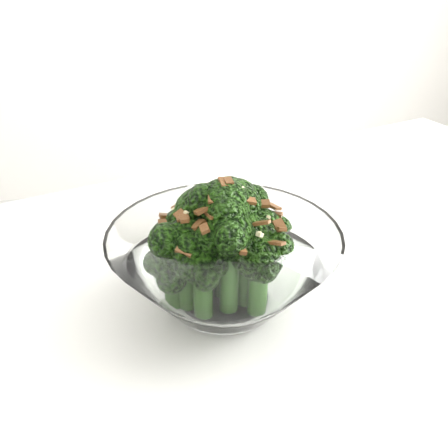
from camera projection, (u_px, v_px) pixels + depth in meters
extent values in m
cube|color=white|center=(316.00, 303.00, 0.59)|extent=(1.38, 1.12, 0.04)
cylinder|color=white|center=(393.00, 281.00, 1.25)|extent=(0.04, 0.04, 0.71)
cylinder|color=white|center=(224.00, 300.00, 0.55)|extent=(0.10, 0.10, 0.01)
cylinder|color=#255015|center=(224.00, 258.00, 0.53)|extent=(0.02, 0.02, 0.09)
sphere|color=#1E450D|center=(224.00, 207.00, 0.49)|extent=(0.06, 0.06, 0.06)
cylinder|color=#255015|center=(235.00, 249.00, 0.55)|extent=(0.02, 0.02, 0.09)
sphere|color=#1E450D|center=(236.00, 203.00, 0.52)|extent=(0.05, 0.05, 0.05)
cylinder|color=#255015|center=(202.00, 259.00, 0.53)|extent=(0.02, 0.02, 0.08)
sphere|color=#1E450D|center=(201.00, 214.00, 0.51)|extent=(0.06, 0.06, 0.06)
cylinder|color=#255015|center=(229.00, 279.00, 0.51)|extent=(0.02, 0.02, 0.08)
sphere|color=#1E450D|center=(229.00, 235.00, 0.48)|extent=(0.05, 0.05, 0.05)
cylinder|color=#255015|center=(259.00, 266.00, 0.54)|extent=(0.02, 0.02, 0.06)
sphere|color=#1E450D|center=(261.00, 231.00, 0.52)|extent=(0.05, 0.05, 0.05)
cylinder|color=#255015|center=(186.00, 266.00, 0.54)|extent=(0.02, 0.02, 0.06)
sphere|color=#1E450D|center=(185.00, 232.00, 0.52)|extent=(0.05, 0.05, 0.05)
cylinder|color=#255015|center=(258.00, 291.00, 0.51)|extent=(0.02, 0.02, 0.06)
sphere|color=#1E450D|center=(259.00, 258.00, 0.49)|extent=(0.05, 0.05, 0.05)
cylinder|color=#255015|center=(203.00, 295.00, 0.50)|extent=(0.02, 0.02, 0.06)
sphere|color=#1E450D|center=(202.00, 263.00, 0.48)|extent=(0.05, 0.05, 0.05)
cylinder|color=#255015|center=(261.00, 255.00, 0.57)|extent=(0.02, 0.02, 0.05)
sphere|color=#1E450D|center=(262.00, 230.00, 0.56)|extent=(0.04, 0.04, 0.04)
cylinder|color=#255015|center=(174.00, 289.00, 0.52)|extent=(0.02, 0.02, 0.04)
sphere|color=#1E450D|center=(172.00, 262.00, 0.50)|extent=(0.05, 0.05, 0.05)
cylinder|color=#255015|center=(221.00, 250.00, 0.58)|extent=(0.02, 0.02, 0.05)
sphere|color=#1E450D|center=(221.00, 224.00, 0.56)|extent=(0.04, 0.04, 0.04)
cylinder|color=#255015|center=(187.00, 281.00, 0.51)|extent=(0.02, 0.02, 0.07)
sphere|color=#1E450D|center=(185.00, 243.00, 0.49)|extent=(0.05, 0.05, 0.05)
cylinder|color=#255015|center=(245.00, 276.00, 0.52)|extent=(0.02, 0.02, 0.07)
sphere|color=#1E450D|center=(246.00, 238.00, 0.50)|extent=(0.05, 0.05, 0.05)
cube|color=brown|center=(241.00, 248.00, 0.46)|extent=(0.01, 0.02, 0.01)
cube|color=brown|center=(190.00, 202.00, 0.49)|extent=(0.02, 0.01, 0.01)
cube|color=brown|center=(234.00, 231.00, 0.46)|extent=(0.01, 0.01, 0.01)
cube|color=brown|center=(187.00, 206.00, 0.49)|extent=(0.02, 0.02, 0.01)
cube|color=brown|center=(230.00, 185.00, 0.50)|extent=(0.01, 0.02, 0.01)
cube|color=brown|center=(190.00, 201.00, 0.52)|extent=(0.02, 0.01, 0.01)
cube|color=brown|center=(208.00, 186.00, 0.50)|extent=(0.02, 0.01, 0.01)
cube|color=brown|center=(281.00, 229.00, 0.48)|extent=(0.01, 0.01, 0.01)
cube|color=brown|center=(224.00, 190.00, 0.53)|extent=(0.01, 0.01, 0.01)
cube|color=brown|center=(191.00, 198.00, 0.55)|extent=(0.02, 0.02, 0.01)
cube|color=brown|center=(262.00, 223.00, 0.47)|extent=(0.02, 0.02, 0.01)
cube|color=brown|center=(248.00, 200.00, 0.48)|extent=(0.02, 0.01, 0.01)
cube|color=brown|center=(198.00, 225.00, 0.47)|extent=(0.02, 0.02, 0.01)
cube|color=brown|center=(274.00, 214.00, 0.52)|extent=(0.02, 0.02, 0.00)
cube|color=brown|center=(196.00, 198.00, 0.51)|extent=(0.02, 0.02, 0.01)
cube|color=brown|center=(184.00, 218.00, 0.48)|extent=(0.01, 0.01, 0.00)
cube|color=brown|center=(190.00, 200.00, 0.52)|extent=(0.01, 0.01, 0.01)
cube|color=brown|center=(199.00, 196.00, 0.50)|extent=(0.02, 0.02, 0.01)
cube|color=brown|center=(273.00, 206.00, 0.52)|extent=(0.02, 0.02, 0.01)
cube|color=brown|center=(211.00, 197.00, 0.47)|extent=(0.01, 0.02, 0.01)
cube|color=brown|center=(280.00, 225.00, 0.49)|extent=(0.01, 0.02, 0.01)
cube|color=brown|center=(243.00, 197.00, 0.55)|extent=(0.02, 0.02, 0.01)
cube|color=brown|center=(219.00, 192.00, 0.53)|extent=(0.02, 0.01, 0.01)
cube|color=brown|center=(182.00, 212.00, 0.48)|extent=(0.02, 0.01, 0.01)
cube|color=brown|center=(163.00, 226.00, 0.49)|extent=(0.01, 0.02, 0.01)
cube|color=brown|center=(224.00, 183.00, 0.48)|extent=(0.01, 0.02, 0.01)
cube|color=brown|center=(205.00, 229.00, 0.46)|extent=(0.01, 0.01, 0.01)
cube|color=brown|center=(228.00, 181.00, 0.48)|extent=(0.01, 0.01, 0.01)
cube|color=brown|center=(177.00, 209.00, 0.52)|extent=(0.01, 0.02, 0.01)
cube|color=brown|center=(277.00, 243.00, 0.47)|extent=(0.02, 0.02, 0.01)
cube|color=brown|center=(212.00, 215.00, 0.47)|extent=(0.01, 0.02, 0.01)
cube|color=brown|center=(262.00, 204.00, 0.50)|extent=(0.02, 0.01, 0.01)
cube|color=brown|center=(183.00, 219.00, 0.48)|extent=(0.01, 0.01, 0.00)
cube|color=brown|center=(248.00, 193.00, 0.54)|extent=(0.02, 0.01, 0.01)
cube|color=brown|center=(166.00, 216.00, 0.50)|extent=(0.01, 0.01, 0.01)
cube|color=brown|center=(229.00, 187.00, 0.53)|extent=(0.01, 0.02, 0.01)
cube|color=brown|center=(205.00, 190.00, 0.50)|extent=(0.01, 0.02, 0.01)
cube|color=brown|center=(206.00, 188.00, 0.49)|extent=(0.02, 0.01, 0.01)
cube|color=brown|center=(174.00, 239.00, 0.48)|extent=(0.02, 0.01, 0.01)
cube|color=brown|center=(203.00, 209.00, 0.47)|extent=(0.02, 0.02, 0.01)
cube|color=brown|center=(247.00, 197.00, 0.54)|extent=(0.02, 0.02, 0.01)
cube|color=brown|center=(190.00, 203.00, 0.54)|extent=(0.02, 0.02, 0.01)
cube|color=brown|center=(184.00, 251.00, 0.46)|extent=(0.02, 0.01, 0.01)
cube|color=beige|center=(180.00, 205.00, 0.51)|extent=(0.01, 0.01, 0.01)
cube|color=beige|center=(241.00, 189.00, 0.48)|extent=(0.01, 0.01, 0.01)
cube|color=beige|center=(259.00, 233.00, 0.47)|extent=(0.00, 0.00, 0.00)
cube|color=beige|center=(221.00, 184.00, 0.49)|extent=(0.01, 0.01, 0.00)
cube|color=beige|center=(174.00, 210.00, 0.51)|extent=(0.01, 0.01, 0.01)
cube|color=beige|center=(260.00, 235.00, 0.47)|extent=(0.01, 0.01, 0.01)
cube|color=beige|center=(262.00, 199.00, 0.53)|extent=(0.01, 0.01, 0.00)
cube|color=beige|center=(186.00, 213.00, 0.48)|extent=(0.01, 0.01, 0.00)
cube|color=beige|center=(195.00, 199.00, 0.54)|extent=(0.01, 0.01, 0.01)
cube|color=beige|center=(177.00, 205.00, 0.53)|extent=(0.01, 0.01, 0.00)
cube|color=beige|center=(211.00, 188.00, 0.49)|extent=(0.01, 0.01, 0.00)
cube|color=beige|center=(228.00, 191.00, 0.54)|extent=(0.01, 0.01, 0.01)
cube|color=beige|center=(240.00, 194.00, 0.54)|extent=(0.01, 0.01, 0.00)
cube|color=beige|center=(244.00, 195.00, 0.52)|extent=(0.01, 0.01, 0.00)
cube|color=beige|center=(281.00, 227.00, 0.49)|extent=(0.01, 0.01, 0.01)
cube|color=beige|center=(181.00, 206.00, 0.50)|extent=(0.00, 0.01, 0.00)
cube|color=beige|center=(239.00, 188.00, 0.51)|extent=(0.01, 0.01, 0.00)
cube|color=beige|center=(220.00, 194.00, 0.54)|extent=(0.01, 0.01, 0.01)
cube|color=beige|center=(269.00, 217.00, 0.49)|extent=(0.01, 0.01, 0.01)
cube|color=beige|center=(198.00, 200.00, 0.55)|extent=(0.01, 0.01, 0.01)
cube|color=beige|center=(219.00, 244.00, 0.45)|extent=(0.01, 0.01, 0.00)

